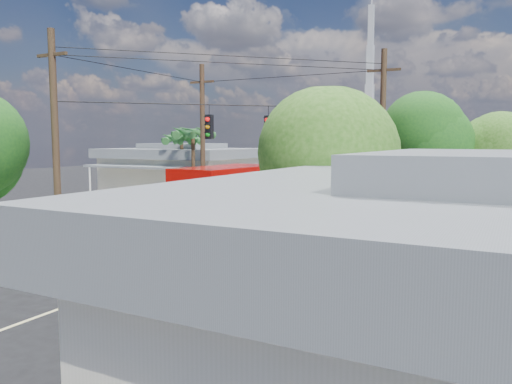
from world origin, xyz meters
The scene contains 15 objects.
ground centered at (0.00, 0.00, 0.00)m, with size 120.00×120.00×0.00m, color black.
sidewalk_ne centered at (10.88, 10.88, 0.07)m, with size 14.12×14.12×0.14m.
sidewalk_nw centered at (-10.88, 10.88, 0.07)m, with size 14.12×14.12×0.14m.
road_markings centered at (0.00, -1.47, 0.01)m, with size 32.00×32.00×0.01m.
building_nw centered at (-12.00, 12.46, 2.22)m, with size 10.80×10.20×4.30m.
radio_tower centered at (0.50, 20.00, 5.64)m, with size 0.80×0.80×17.00m.
tree_ne_front centered at (7.21, 6.76, 4.77)m, with size 4.21×4.14×6.66m.
tree_ne_back centered at (9.81, 8.96, 4.19)m, with size 3.77×3.66×5.82m.
tree_se centered at (7.01, -7.24, 4.04)m, with size 3.67×3.54×5.62m.
palm_nw_front centered at (-7.50, 7.50, 5.04)m, with size 3.01×3.08×5.59m.
palm_nw_back centered at (-9.50, 9.00, 4.67)m, with size 3.01×3.08×5.19m.
utility_poles centered at (-1.58, 1.60, 4.67)m, with size 12.00×10.68×9.00m.
picket_fence centered at (-7.80, -5.60, 0.68)m, with size 5.94×0.06×1.00m.
vending_boxes centered at (6.50, 6.20, 0.69)m, with size 1.90×0.50×1.10m.
delivery_truck centered at (-0.90, 1.59, 1.75)m, with size 2.98×8.12×3.45m.
Camera 1 is at (11.14, -19.04, 4.68)m, focal length 35.00 mm.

